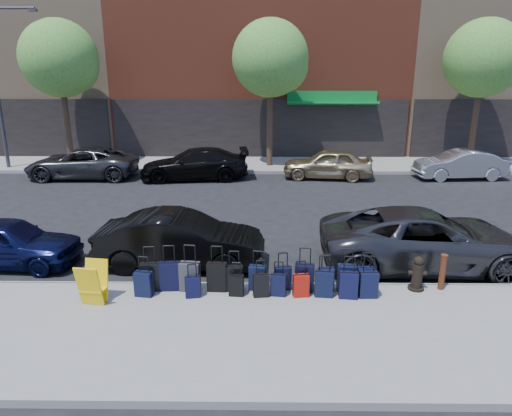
{
  "coord_description": "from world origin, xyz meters",
  "views": [
    {
      "loc": [
        0.06,
        -14.24,
        4.95
      ],
      "look_at": [
        -0.08,
        -1.5,
        1.1
      ],
      "focal_mm": 32.0,
      "sensor_mm": 36.0,
      "label": 1
    }
  ],
  "objects_px": {
    "tree_right": "(486,60)",
    "bollard": "(443,271)",
    "display_rack": "(93,284)",
    "car_far_0": "(82,163)",
    "fire_hydrant": "(417,274)",
    "car_near_2": "(426,239)",
    "tree_left": "(62,61)",
    "car_far_1": "(195,164)",
    "car_near_0": "(6,242)",
    "car_near_1": "(181,240)",
    "car_far_2": "(328,164)",
    "tree_center": "(273,61)",
    "suitcase_front_5": "(258,278)",
    "car_far_3": "(460,164)"
  },
  "relations": [
    {
      "from": "car_far_0",
      "to": "tree_center",
      "type": "bearing_deg",
      "value": 104.15
    },
    {
      "from": "suitcase_front_5",
      "to": "tree_center",
      "type": "bearing_deg",
      "value": 96.77
    },
    {
      "from": "tree_left",
      "to": "car_far_0",
      "type": "xyz_separation_m",
      "value": [
        1.39,
        -2.46,
        -4.69
      ]
    },
    {
      "from": "tree_right",
      "to": "display_rack",
      "type": "height_order",
      "value": "tree_right"
    },
    {
      "from": "display_rack",
      "to": "car_far_0",
      "type": "distance_m",
      "value": 13.45
    },
    {
      "from": "display_rack",
      "to": "car_near_0",
      "type": "height_order",
      "value": "car_near_0"
    },
    {
      "from": "car_near_2",
      "to": "car_far_0",
      "type": "bearing_deg",
      "value": 52.95
    },
    {
      "from": "tree_left",
      "to": "car_far_3",
      "type": "xyz_separation_m",
      "value": [
        19.32,
        -2.44,
        -4.72
      ]
    },
    {
      "from": "tree_right",
      "to": "bollard",
      "type": "xyz_separation_m",
      "value": [
        -6.96,
        -14.23,
        -4.83
      ]
    },
    {
      "from": "car_near_2",
      "to": "car_far_1",
      "type": "relative_size",
      "value": 1.08
    },
    {
      "from": "tree_right",
      "to": "suitcase_front_5",
      "type": "distance_m",
      "value": 18.8
    },
    {
      "from": "tree_right",
      "to": "car_far_1",
      "type": "xyz_separation_m",
      "value": [
        -14.21,
        -2.68,
        -4.68
      ]
    },
    {
      "from": "tree_right",
      "to": "car_near_2",
      "type": "height_order",
      "value": "tree_right"
    },
    {
      "from": "tree_center",
      "to": "suitcase_front_5",
      "type": "relative_size",
      "value": 7.86
    },
    {
      "from": "car_near_1",
      "to": "car_far_1",
      "type": "relative_size",
      "value": 0.86
    },
    {
      "from": "car_near_1",
      "to": "car_far_0",
      "type": "xyz_separation_m",
      "value": [
        -6.44,
        10.19,
        0.01
      ]
    },
    {
      "from": "tree_left",
      "to": "display_rack",
      "type": "height_order",
      "value": "tree_left"
    },
    {
      "from": "tree_center",
      "to": "car_near_1",
      "type": "relative_size",
      "value": 1.68
    },
    {
      "from": "car_near_0",
      "to": "car_near_1",
      "type": "relative_size",
      "value": 0.88
    },
    {
      "from": "suitcase_front_5",
      "to": "car_near_0",
      "type": "xyz_separation_m",
      "value": [
        -6.59,
        1.63,
        0.21
      ]
    },
    {
      "from": "tree_center",
      "to": "tree_right",
      "type": "relative_size",
      "value": 1.0
    },
    {
      "from": "car_near_0",
      "to": "display_rack",
      "type": "bearing_deg",
      "value": -122.98
    },
    {
      "from": "tree_right",
      "to": "bollard",
      "type": "height_order",
      "value": "tree_right"
    },
    {
      "from": "suitcase_front_5",
      "to": "fire_hydrant",
      "type": "bearing_deg",
      "value": 10.16
    },
    {
      "from": "car_far_1",
      "to": "car_far_2",
      "type": "xyz_separation_m",
      "value": [
        6.29,
        0.24,
        -0.02
      ]
    },
    {
      "from": "tree_left",
      "to": "tree_right",
      "type": "relative_size",
      "value": 1.0
    },
    {
      "from": "display_rack",
      "to": "car_near_2",
      "type": "bearing_deg",
      "value": 24.53
    },
    {
      "from": "fire_hydrant",
      "to": "suitcase_front_5",
      "type": "bearing_deg",
      "value": -173.26
    },
    {
      "from": "bollard",
      "to": "tree_right",
      "type": "bearing_deg",
      "value": 63.94
    },
    {
      "from": "car_near_0",
      "to": "car_near_1",
      "type": "bearing_deg",
      "value": -86.18
    },
    {
      "from": "car_far_2",
      "to": "fire_hydrant",
      "type": "bearing_deg",
      "value": 8.84
    },
    {
      "from": "tree_center",
      "to": "car_near_2",
      "type": "height_order",
      "value": "tree_center"
    },
    {
      "from": "car_near_0",
      "to": "bollard",
      "type": "bearing_deg",
      "value": -94.57
    },
    {
      "from": "tree_right",
      "to": "bollard",
      "type": "distance_m",
      "value": 16.55
    },
    {
      "from": "bollard",
      "to": "display_rack",
      "type": "distance_m",
      "value": 7.73
    },
    {
      "from": "car_near_0",
      "to": "tree_center",
      "type": "bearing_deg",
      "value": -26.12
    },
    {
      "from": "tree_center",
      "to": "tree_right",
      "type": "height_order",
      "value": "same"
    },
    {
      "from": "suitcase_front_5",
      "to": "car_far_2",
      "type": "distance_m",
      "value": 12.3
    },
    {
      "from": "fire_hydrant",
      "to": "car_far_1",
      "type": "distance_m",
      "value": 13.36
    },
    {
      "from": "tree_center",
      "to": "car_far_2",
      "type": "bearing_deg",
      "value": -43.41
    },
    {
      "from": "car_near_0",
      "to": "car_far_1",
      "type": "distance_m",
      "value": 10.6
    },
    {
      "from": "display_rack",
      "to": "car_far_2",
      "type": "xyz_separation_m",
      "value": [
        6.73,
        12.53,
        0.11
      ]
    },
    {
      "from": "car_near_0",
      "to": "car_far_0",
      "type": "height_order",
      "value": "car_far_0"
    },
    {
      "from": "display_rack",
      "to": "car_far_0",
      "type": "relative_size",
      "value": 0.18
    },
    {
      "from": "tree_center",
      "to": "suitcase_front_5",
      "type": "distance_m",
      "value": 15.15
    },
    {
      "from": "bollard",
      "to": "car_far_1",
      "type": "relative_size",
      "value": 0.17
    },
    {
      "from": "fire_hydrant",
      "to": "display_rack",
      "type": "distance_m",
      "value": 7.16
    },
    {
      "from": "fire_hydrant",
      "to": "car_far_2",
      "type": "relative_size",
      "value": 0.19
    },
    {
      "from": "tree_left",
      "to": "tree_center",
      "type": "height_order",
      "value": "same"
    },
    {
      "from": "bollard",
      "to": "fire_hydrant",
      "type": "bearing_deg",
      "value": -177.75
    }
  ]
}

